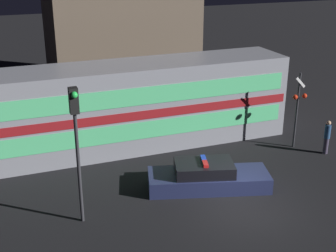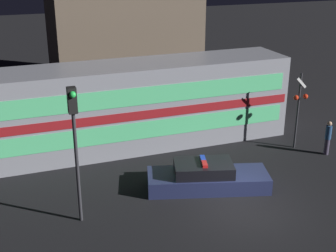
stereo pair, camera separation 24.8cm
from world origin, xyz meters
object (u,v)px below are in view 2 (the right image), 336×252
train (134,106)px  crossing_signal_near (299,105)px  pedestrian (328,138)px  police_car (207,178)px  traffic_light_corner (74,129)px

train → crossing_signal_near: (7.38, -3.10, 0.16)m
pedestrian → police_car: bearing=-171.1°
crossing_signal_near → train: bearing=157.2°
train → traffic_light_corner: bearing=-122.7°
train → police_car: bearing=-74.4°
police_car → pedestrian: 6.94m
police_car → crossing_signal_near: 6.56m
pedestrian → traffic_light_corner: traffic_light_corner is taller
police_car → pedestrian: (6.85, 1.07, 0.40)m
traffic_light_corner → pedestrian: bearing=8.1°
crossing_signal_near → police_car: bearing=-159.0°
police_car → crossing_signal_near: size_ratio=1.38×
police_car → crossing_signal_near: bearing=37.6°
police_car → pedestrian: size_ratio=3.12×
train → pedestrian: (8.34, -4.30, -1.23)m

